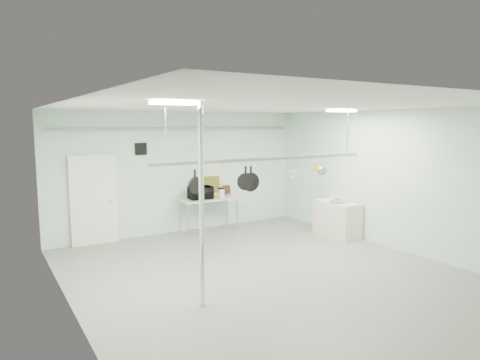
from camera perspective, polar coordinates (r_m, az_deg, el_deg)
floor at (r=8.40m, az=3.77°, el=-12.49°), size 8.00×8.00×0.00m
ceiling at (r=7.90m, az=3.97°, el=9.80°), size 7.00×8.00×0.02m
back_wall at (r=11.45m, az=-7.79°, el=1.06°), size 7.00×0.02×3.20m
right_wall at (r=10.40m, az=19.73°, el=0.04°), size 0.02×8.00×3.20m
door at (r=10.77m, az=-18.90°, el=-2.64°), size 1.10×0.10×2.20m
wall_vent at (r=10.98m, az=-13.08°, el=4.06°), size 0.30×0.04×0.30m
conduit_pipe at (r=11.30m, az=-7.71°, el=6.82°), size 6.60×0.07×0.07m
chrome_pole at (r=6.63m, az=-5.15°, el=-3.58°), size 0.08×0.08×3.20m
prep_table at (r=11.47m, az=-4.19°, el=-2.76°), size 1.60×0.70×0.91m
side_cabinet at (r=11.27m, az=12.80°, el=-5.10°), size 0.60×1.20×0.90m
pot_rack at (r=8.28m, az=3.83°, el=3.04°), size 4.80×0.06×1.00m
light_panel_left at (r=6.12m, az=-8.73°, el=10.13°), size 0.65×0.30×0.05m
light_panel_right at (r=9.92m, az=13.39°, el=8.97°), size 0.65×0.30×0.05m
microwave at (r=11.30m, az=-5.29°, el=-1.70°), size 0.63×0.45×0.33m
coffee_canister at (r=11.53m, az=-2.52°, el=-1.76°), size 0.18×0.18×0.23m
painting_large at (r=11.75m, az=-4.20°, el=-0.72°), size 0.79×0.17×0.58m
painting_small at (r=12.02m, az=-1.96°, el=-1.32°), size 0.30×0.09×0.25m
fruit_bowl at (r=11.07m, az=12.90°, el=-2.68°), size 0.51×0.51×0.10m
skillet_left at (r=7.52m, az=-6.03°, el=-0.10°), size 0.31×0.14×0.41m
skillet_mid at (r=8.03m, az=0.76°, el=0.26°), size 0.33×0.17×0.45m
skillet_right at (r=8.10m, az=1.46°, el=0.15°), size 0.36×0.09×0.50m
whisk at (r=8.67m, az=7.07°, el=1.24°), size 0.17×0.17×0.30m
grater at (r=9.05m, az=10.01°, el=1.69°), size 0.09×0.03×0.22m
saucepan at (r=9.18m, az=10.90°, el=1.52°), size 0.19×0.15×0.30m
fruit_cluster at (r=11.07m, az=12.91°, el=-2.48°), size 0.24×0.24×0.09m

